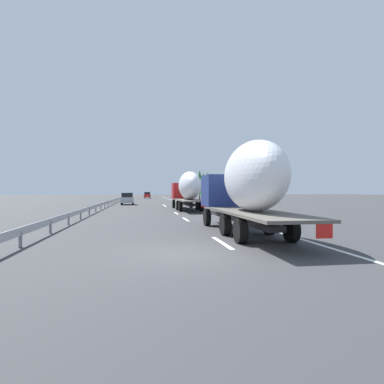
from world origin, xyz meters
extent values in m
plane|color=#38383A|center=(40.00, 0.00, 0.00)|extent=(260.00, 260.00, 0.00)
cube|color=white|center=(2.00, -1.80, 0.00)|extent=(3.20, 0.20, 0.01)
cube|color=white|center=(12.99, -1.80, 0.00)|extent=(3.20, 0.20, 0.01)
cube|color=white|center=(19.71, -1.80, 0.00)|extent=(3.20, 0.20, 0.01)
cube|color=white|center=(34.10, -1.80, 0.00)|extent=(3.20, 0.20, 0.01)
cube|color=white|center=(37.36, -1.80, 0.00)|extent=(3.20, 0.20, 0.01)
cube|color=white|center=(55.05, -1.80, 0.00)|extent=(3.20, 0.20, 0.01)
cube|color=white|center=(55.97, -1.80, 0.00)|extent=(3.20, 0.20, 0.01)
cube|color=white|center=(77.54, -1.80, 0.00)|extent=(3.20, 0.20, 0.01)
cube|color=white|center=(88.53, -1.80, 0.00)|extent=(3.20, 0.20, 0.01)
cube|color=white|center=(77.02, -1.80, 0.00)|extent=(3.20, 0.20, 0.01)
cube|color=white|center=(45.00, -5.50, 0.00)|extent=(110.00, 0.20, 0.01)
cube|color=#B21919|center=(29.27, -3.60, 2.15)|extent=(2.40, 2.50, 1.90)
cube|color=black|center=(30.37, -3.60, 2.65)|extent=(0.08, 2.12, 0.80)
cube|color=#262628|center=(26.29, -3.60, 0.67)|extent=(10.96, 0.70, 0.24)
cube|color=#59544C|center=(23.31, -3.60, 1.14)|extent=(9.51, 2.50, 0.12)
ellipsoid|color=white|center=(23.19, -3.60, 2.69)|extent=(7.03, 2.20, 2.99)
cube|color=red|center=(18.59, -4.29, 0.90)|extent=(0.04, 0.56, 0.56)
cylinder|color=black|center=(29.27, -2.50, 0.52)|extent=(1.04, 0.30, 1.04)
cylinder|color=black|center=(29.27, -4.70, 0.52)|extent=(1.04, 0.30, 1.04)
cylinder|color=black|center=(24.51, -2.50, 0.52)|extent=(1.04, 0.35, 1.04)
cylinder|color=black|center=(24.51, -4.70, 0.52)|extent=(1.04, 0.35, 1.04)
cylinder|color=black|center=(22.11, -2.50, 0.52)|extent=(1.04, 0.35, 1.04)
cylinder|color=black|center=(22.11, -4.70, 0.52)|extent=(1.04, 0.35, 1.04)
cube|color=navy|center=(8.49, -3.60, 2.15)|extent=(2.40, 2.50, 1.90)
cube|color=black|center=(9.59, -3.60, 2.65)|extent=(0.08, 2.12, 0.80)
cube|color=#262628|center=(5.70, -3.60, 0.67)|extent=(10.26, 0.70, 0.24)
cube|color=#59544C|center=(2.92, -3.60, 1.14)|extent=(8.75, 2.50, 0.12)
ellipsoid|color=white|center=(3.30, -3.60, 2.81)|extent=(6.27, 2.20, 3.22)
cube|color=red|center=(-1.43, -4.29, 0.90)|extent=(0.04, 0.56, 0.56)
cylinder|color=black|center=(8.49, -2.50, 0.52)|extent=(1.04, 0.30, 1.04)
cylinder|color=black|center=(8.49, -4.70, 0.52)|extent=(1.04, 0.30, 1.04)
cylinder|color=black|center=(4.12, -2.50, 0.52)|extent=(1.04, 0.35, 1.04)
cylinder|color=black|center=(4.12, -4.70, 0.52)|extent=(1.04, 0.35, 1.04)
cylinder|color=black|center=(1.72, -2.50, 0.52)|extent=(1.04, 0.35, 1.04)
cylinder|color=black|center=(1.72, -4.70, 0.52)|extent=(1.04, 0.35, 1.04)
cube|color=#ADB2B7|center=(40.09, 3.62, 0.74)|extent=(4.29, 1.87, 0.84)
cube|color=black|center=(39.77, 3.62, 1.50)|extent=(2.36, 1.64, 0.68)
cylinder|color=black|center=(41.42, 4.45, 0.32)|extent=(0.64, 0.22, 0.64)
cylinder|color=black|center=(41.42, 2.79, 0.32)|extent=(0.64, 0.22, 0.64)
cylinder|color=black|center=(38.76, 4.45, 0.32)|extent=(0.64, 0.22, 0.64)
cylinder|color=black|center=(38.76, 2.79, 0.32)|extent=(0.64, 0.22, 0.64)
cube|color=red|center=(83.15, -0.16, 0.74)|extent=(4.08, 1.83, 0.84)
cube|color=black|center=(82.84, -0.16, 1.48)|extent=(2.24, 1.61, 0.63)
cylinder|color=black|center=(84.41, 0.66, 0.32)|extent=(0.64, 0.22, 0.64)
cylinder|color=black|center=(84.41, -0.97, 0.32)|extent=(0.64, 0.22, 0.64)
cylinder|color=black|center=(81.88, 0.66, 0.32)|extent=(0.64, 0.22, 0.64)
cylinder|color=black|center=(81.88, -0.97, 0.32)|extent=(0.64, 0.22, 0.64)
cylinder|color=gray|center=(38.65, -6.70, 1.29)|extent=(0.10, 0.10, 2.58)
cube|color=#2D569E|center=(38.65, -6.70, 2.93)|extent=(0.06, 0.90, 0.70)
cylinder|color=#472D19|center=(67.44, -12.71, 0.71)|extent=(0.26, 0.26, 1.41)
cone|color=#286B2D|center=(67.44, -12.71, 4.33)|extent=(2.94, 2.94, 5.83)
cylinder|color=#472D19|center=(51.24, -10.47, 0.79)|extent=(0.34, 0.34, 1.59)
cone|color=#286B2D|center=(51.24, -10.47, 3.58)|extent=(3.76, 3.76, 4.00)
cylinder|color=#472D19|center=(70.27, -10.92, 0.80)|extent=(0.24, 0.24, 1.60)
cone|color=#194C1E|center=(70.27, -10.92, 4.56)|extent=(2.52, 2.52, 5.92)
cylinder|color=#472D19|center=(44.15, -9.91, 0.68)|extent=(0.29, 0.29, 1.36)
cone|color=#1E5B23|center=(44.15, -9.91, 3.35)|extent=(2.89, 2.89, 3.99)
cube|color=#9EA0A5|center=(43.00, 6.00, 0.60)|extent=(94.00, 0.06, 0.32)
cube|color=slate|center=(2.13, 6.00, 0.30)|extent=(0.10, 0.10, 0.60)
cube|color=slate|center=(6.22, 6.00, 0.30)|extent=(0.10, 0.10, 0.60)
cube|color=slate|center=(10.30, 6.00, 0.30)|extent=(0.10, 0.10, 0.60)
cube|color=slate|center=(14.39, 6.00, 0.30)|extent=(0.10, 0.10, 0.60)
cube|color=slate|center=(18.48, 6.00, 0.30)|extent=(0.10, 0.10, 0.60)
cube|color=slate|center=(22.57, 6.00, 0.30)|extent=(0.10, 0.10, 0.60)
cube|color=slate|center=(26.65, 6.00, 0.30)|extent=(0.10, 0.10, 0.60)
cube|color=slate|center=(30.74, 6.00, 0.30)|extent=(0.10, 0.10, 0.60)
cube|color=slate|center=(34.83, 6.00, 0.30)|extent=(0.10, 0.10, 0.60)
cube|color=slate|center=(38.91, 6.00, 0.30)|extent=(0.10, 0.10, 0.60)
cube|color=slate|center=(43.00, 6.00, 0.30)|extent=(0.10, 0.10, 0.60)
cube|color=slate|center=(47.09, 6.00, 0.30)|extent=(0.10, 0.10, 0.60)
cube|color=slate|center=(51.17, 6.00, 0.30)|extent=(0.10, 0.10, 0.60)
cube|color=slate|center=(55.26, 6.00, 0.30)|extent=(0.10, 0.10, 0.60)
cube|color=slate|center=(59.35, 6.00, 0.30)|extent=(0.10, 0.10, 0.60)
cube|color=slate|center=(63.43, 6.00, 0.30)|extent=(0.10, 0.10, 0.60)
cube|color=slate|center=(67.52, 6.00, 0.30)|extent=(0.10, 0.10, 0.60)
cube|color=slate|center=(71.61, 6.00, 0.30)|extent=(0.10, 0.10, 0.60)
cube|color=slate|center=(75.70, 6.00, 0.30)|extent=(0.10, 0.10, 0.60)
cube|color=slate|center=(79.78, 6.00, 0.30)|extent=(0.10, 0.10, 0.60)
cube|color=slate|center=(83.87, 6.00, 0.30)|extent=(0.10, 0.10, 0.60)
cube|color=slate|center=(87.96, 6.00, 0.30)|extent=(0.10, 0.10, 0.60)
camera|label=1|loc=(-10.95, 1.47, 2.14)|focal=30.29mm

